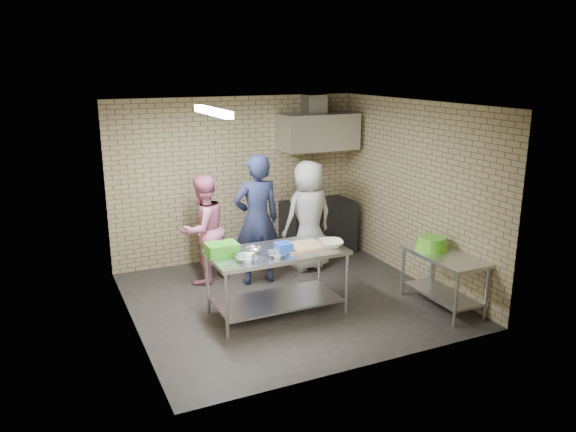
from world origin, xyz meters
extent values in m
plane|color=black|center=(0.00, 0.00, 0.00)|extent=(4.20, 4.20, 0.00)
plane|color=black|center=(0.00, 0.00, 2.70)|extent=(4.20, 4.20, 0.00)
cube|color=#998E5F|center=(0.00, 2.00, 1.35)|extent=(4.20, 0.06, 2.70)
cube|color=#998E5F|center=(0.00, -2.00, 1.35)|extent=(4.20, 0.06, 2.70)
cube|color=#998E5F|center=(-2.10, 0.00, 1.35)|extent=(0.06, 4.00, 2.70)
cube|color=#998E5F|center=(2.10, 0.00, 1.35)|extent=(0.06, 4.00, 2.70)
cube|color=#B8BBBF|center=(-0.31, -0.36, 0.44)|extent=(1.75, 0.88, 0.88)
cube|color=silver|center=(1.80, -1.10, 0.38)|extent=(0.60, 1.20, 0.75)
cube|color=black|center=(1.35, 1.65, 0.45)|extent=(1.20, 0.70, 0.90)
cube|color=silver|center=(1.35, 1.70, 2.10)|extent=(1.30, 0.60, 0.60)
cube|color=#A5A8AD|center=(1.35, 1.85, 2.55)|extent=(0.35, 0.30, 0.30)
cube|color=#3F2B19|center=(1.65, 1.89, 1.92)|extent=(0.80, 0.20, 0.04)
cube|color=white|center=(-1.00, 0.00, 2.64)|extent=(0.10, 1.25, 0.08)
cube|color=#309A1C|center=(-1.01, -0.24, 0.95)|extent=(0.39, 0.29, 0.16)
cube|color=blue|center=(-0.26, -0.46, 0.94)|extent=(0.19, 0.19, 0.13)
cube|color=tan|center=(0.04, -0.38, 0.89)|extent=(0.54, 0.41, 0.03)
imported|color=silver|center=(-0.81, -0.56, 0.91)|extent=(0.34, 0.34, 0.07)
imported|color=silver|center=(-0.61, -0.31, 0.91)|extent=(0.26, 0.26, 0.07)
imported|color=#B0B3B7|center=(-0.41, -0.58, 0.91)|extent=(0.32, 0.32, 0.06)
imported|color=beige|center=(0.39, -0.51, 0.92)|extent=(0.42, 0.42, 0.08)
cylinder|color=#B22619|center=(1.40, 1.89, 2.03)|extent=(0.07, 0.07, 0.18)
cylinder|color=green|center=(1.80, 1.89, 2.02)|extent=(0.06, 0.06, 0.15)
imported|color=black|center=(-0.14, 0.77, 0.98)|extent=(0.73, 0.49, 1.96)
imported|color=#D26F92|center=(-0.85, 1.14, 0.82)|extent=(0.98, 0.90, 1.63)
imported|color=silver|center=(0.83, 1.00, 0.88)|extent=(0.92, 0.66, 1.75)
camera|label=1|loc=(-3.06, -6.62, 3.20)|focal=34.96mm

